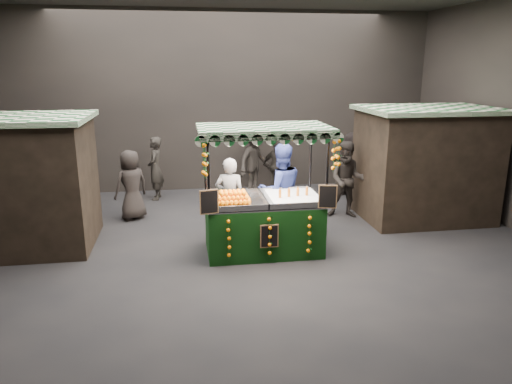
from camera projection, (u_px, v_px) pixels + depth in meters
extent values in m
plane|color=black|center=(247.00, 251.00, 9.29)|extent=(12.00, 12.00, 0.00)
cube|color=black|center=(222.00, 102.00, 13.40)|extent=(12.00, 0.10, 5.00)
cube|color=black|center=(329.00, 198.00, 3.87)|extent=(12.00, 0.10, 5.00)
cube|color=black|center=(16.00, 186.00, 9.25)|extent=(2.80, 2.00, 2.50)
cube|color=#104B1C|center=(6.00, 119.00, 8.91)|extent=(3.00, 2.20, 0.10)
cube|color=black|center=(424.00, 166.00, 11.06)|extent=(2.80, 2.00, 2.50)
cube|color=#104B1C|center=(430.00, 109.00, 10.72)|extent=(3.00, 2.20, 0.10)
cube|color=black|center=(263.00, 227.00, 9.19)|extent=(2.17, 1.19, 0.99)
cube|color=#B2B4B9|center=(263.00, 202.00, 9.05)|extent=(2.17, 1.19, 0.04)
cylinder|color=black|center=(210.00, 204.00, 8.31)|extent=(0.05, 0.05, 2.37)
cylinder|color=black|center=(326.00, 198.00, 8.63)|extent=(0.05, 0.05, 2.37)
cylinder|color=black|center=(206.00, 188.00, 9.38)|extent=(0.05, 0.05, 2.37)
cylinder|color=black|center=(310.00, 183.00, 9.70)|extent=(0.05, 0.05, 2.37)
cube|color=#104B1C|center=(264.00, 128.00, 8.68)|extent=(2.42, 1.43, 0.08)
cube|color=white|center=(294.00, 197.00, 9.13)|extent=(0.97, 1.07, 0.08)
cube|color=black|center=(209.00, 202.00, 8.24)|extent=(0.33, 0.09, 0.43)
cube|color=black|center=(328.00, 197.00, 8.56)|extent=(0.33, 0.09, 0.43)
cube|color=black|center=(269.00, 236.00, 8.57)|extent=(0.34, 0.02, 0.43)
imported|color=gray|center=(230.00, 198.00, 9.85)|extent=(0.71, 0.55, 1.71)
imported|color=navy|center=(281.00, 191.00, 9.91)|extent=(1.05, 0.87, 1.98)
imported|color=black|center=(85.00, 187.00, 10.59)|extent=(0.79, 0.71, 1.81)
imported|color=black|center=(347.00, 180.00, 11.17)|extent=(1.05, 0.93, 1.82)
imported|color=#2A2722|center=(277.00, 166.00, 13.29)|extent=(0.95, 0.81, 1.53)
imported|color=black|center=(255.00, 161.00, 13.14)|extent=(1.38, 1.36, 1.91)
imported|color=black|center=(131.00, 185.00, 11.04)|extent=(0.96, 0.88, 1.64)
imported|color=black|center=(351.00, 164.00, 12.97)|extent=(1.33, 1.67, 1.78)
imported|color=black|center=(155.00, 168.00, 12.67)|extent=(0.46, 0.65, 1.69)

